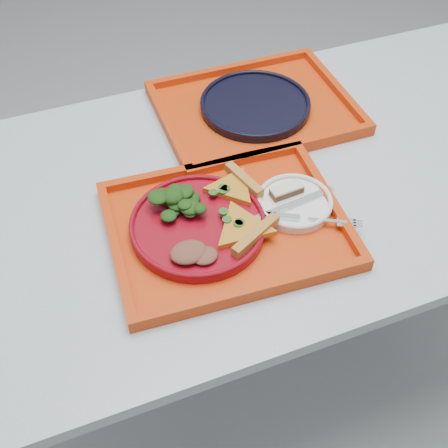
% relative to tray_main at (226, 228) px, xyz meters
% --- Properties ---
extents(ground, '(10.00, 10.00, 0.00)m').
position_rel_tray_main_xyz_m(ground, '(0.19, 0.11, -0.76)').
color(ground, gray).
rests_on(ground, ground).
extents(table, '(1.60, 0.80, 0.75)m').
position_rel_tray_main_xyz_m(table, '(0.19, 0.11, -0.08)').
color(table, '#9AA2AD').
rests_on(table, ground).
extents(tray_main, '(0.47, 0.38, 0.01)m').
position_rel_tray_main_xyz_m(tray_main, '(0.00, 0.00, 0.00)').
color(tray_main, '#C3340A').
rests_on(tray_main, table).
extents(tray_far, '(0.45, 0.36, 0.01)m').
position_rel_tray_main_xyz_m(tray_far, '(0.20, 0.32, 0.00)').
color(tray_far, '#C3340A').
rests_on(tray_far, table).
extents(dinner_plate, '(0.26, 0.26, 0.02)m').
position_rel_tray_main_xyz_m(dinner_plate, '(-0.05, 0.01, 0.02)').
color(dinner_plate, maroon).
rests_on(dinner_plate, tray_main).
extents(side_plate, '(0.15, 0.15, 0.01)m').
position_rel_tray_main_xyz_m(side_plate, '(0.14, 0.00, 0.01)').
color(side_plate, white).
rests_on(side_plate, tray_main).
extents(navy_plate, '(0.26, 0.26, 0.02)m').
position_rel_tray_main_xyz_m(navy_plate, '(0.20, 0.32, 0.01)').
color(navy_plate, black).
rests_on(navy_plate, tray_far).
extents(pizza_slice_a, '(0.17, 0.17, 0.02)m').
position_rel_tray_main_xyz_m(pizza_slice_a, '(0.02, -0.03, 0.03)').
color(pizza_slice_a, gold).
rests_on(pizza_slice_a, dinner_plate).
extents(pizza_slice_b, '(0.14, 0.13, 0.02)m').
position_rel_tray_main_xyz_m(pizza_slice_b, '(0.04, 0.07, 0.03)').
color(pizza_slice_b, gold).
rests_on(pizza_slice_b, dinner_plate).
extents(salad_heap, '(0.10, 0.08, 0.05)m').
position_rel_tray_main_xyz_m(salad_heap, '(-0.08, 0.06, 0.05)').
color(salad_heap, black).
rests_on(salad_heap, dinner_plate).
extents(meat_portion, '(0.07, 0.06, 0.02)m').
position_rel_tray_main_xyz_m(meat_portion, '(-0.10, -0.06, 0.03)').
color(meat_portion, brown).
rests_on(meat_portion, dinner_plate).
extents(dessert_bar, '(0.07, 0.03, 0.02)m').
position_rel_tray_main_xyz_m(dessert_bar, '(0.14, 0.03, 0.03)').
color(dessert_bar, '#452917').
rests_on(dessert_bar, side_plate).
extents(knife, '(0.19, 0.04, 0.01)m').
position_rel_tray_main_xyz_m(knife, '(0.14, -0.01, 0.02)').
color(knife, silver).
rests_on(knife, side_plate).
extents(fork, '(0.17, 0.11, 0.01)m').
position_rel_tray_main_xyz_m(fork, '(0.15, -0.05, 0.02)').
color(fork, silver).
rests_on(fork, side_plate).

